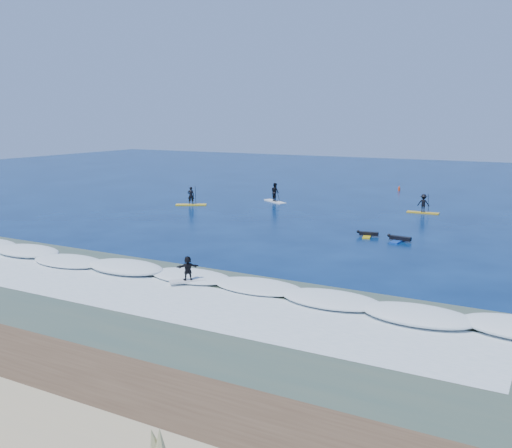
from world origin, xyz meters
The scene contains 11 objects.
ground centered at (0.00, 0.00, 0.00)m, with size 160.00×160.00×0.00m, color #03183F.
shallow_water centered at (0.00, -14.00, 0.01)m, with size 90.00×13.00×0.01m, color #3A4F41.
breaking_wave centered at (0.00, -10.00, 0.00)m, with size 40.00×6.00×0.30m, color white.
whitewater centered at (0.00, -13.00, 0.00)m, with size 34.00×5.00×0.02m, color silver.
sup_paddler_left centered at (-13.39, 10.93, 0.64)m, with size 2.90×2.11×2.06m.
sup_paddler_center centered at (-7.23, 16.59, 0.83)m, with size 3.08×2.40×2.22m.
sup_paddler_right centered at (7.17, 16.98, 0.76)m, with size 2.78×0.77×1.94m.
prone_paddler_near centered at (5.92, 5.14, 0.14)m, with size 1.55×2.01×0.41m.
prone_paddler_far centered at (8.30, 4.64, 0.15)m, with size 1.69×2.16×0.44m.
wave_surfer centered at (1.57, -10.66, 0.77)m, with size 1.70×1.65×1.35m.
marker_buoy centered at (1.36, 30.98, 0.26)m, with size 0.25×0.25×0.60m.
Camera 1 is at (17.96, -33.46, 8.47)m, focal length 40.00 mm.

